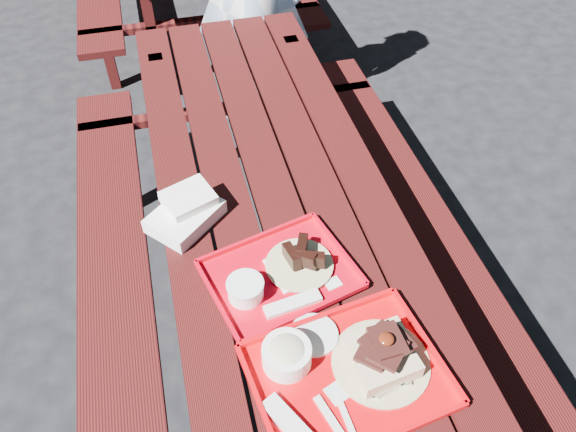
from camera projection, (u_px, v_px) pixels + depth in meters
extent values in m
plane|color=black|center=(279.00, 324.00, 2.35)|extent=(60.00, 60.00, 0.00)
cube|color=#400F0C|center=(184.00, 219.00, 1.77)|extent=(0.14, 2.40, 0.04)
cube|color=#400F0C|center=(231.00, 211.00, 1.80)|extent=(0.14, 2.40, 0.04)
cube|color=#400F0C|center=(276.00, 202.00, 1.82)|extent=(0.14, 2.40, 0.04)
cube|color=#400F0C|center=(321.00, 194.00, 1.85)|extent=(0.14, 2.40, 0.04)
cube|color=#400F0C|center=(364.00, 187.00, 1.87)|extent=(0.14, 2.40, 0.04)
cube|color=#400F0C|center=(115.00, 293.00, 1.94)|extent=(0.25, 2.40, 0.04)
cube|color=#400F0C|center=(118.00, 179.00, 2.66)|extent=(0.06, 0.06, 0.42)
cube|color=#400F0C|center=(425.00, 231.00, 2.14)|extent=(0.25, 2.40, 0.04)
cube|color=#400F0C|center=(350.00, 140.00, 2.86)|extent=(0.06, 0.06, 0.42)
cube|color=#400F0C|center=(169.00, 127.00, 2.67)|extent=(0.06, 0.06, 0.75)
cube|color=#400F0C|center=(291.00, 108.00, 2.77)|extent=(0.06, 0.06, 0.75)
cube|color=#400F0C|center=(230.00, 108.00, 2.68)|extent=(1.40, 0.06, 0.04)
cube|color=#400F0C|center=(109.00, 57.00, 3.40)|extent=(0.06, 0.06, 0.42)
cube|color=#400F0C|center=(293.00, 33.00, 3.60)|extent=(0.06, 0.06, 0.42)
cube|color=#400F0C|center=(152.00, 36.00, 3.25)|extent=(0.06, 0.06, 0.75)
cube|color=#400F0C|center=(254.00, 23.00, 3.35)|extent=(0.06, 0.06, 0.75)
cube|color=#400F0C|center=(203.00, 21.00, 3.26)|extent=(1.40, 0.06, 0.04)
cube|color=red|center=(347.00, 377.00, 1.37)|extent=(0.49, 0.41, 0.01)
cube|color=red|center=(318.00, 318.00, 1.47)|extent=(0.45, 0.07, 0.02)
cube|color=red|center=(427.00, 343.00, 1.42)|extent=(0.06, 0.35, 0.02)
cube|color=red|center=(261.00, 408.00, 1.30)|extent=(0.06, 0.35, 0.02)
cylinder|color=tan|center=(381.00, 362.00, 1.39)|extent=(0.25, 0.25, 0.01)
cube|color=beige|center=(388.00, 371.00, 1.34)|extent=(0.16, 0.09, 0.04)
cube|color=beige|center=(376.00, 341.00, 1.40)|extent=(0.16, 0.09, 0.04)
ellipsoid|color=#521A0B|center=(387.00, 336.00, 1.30)|extent=(0.04, 0.04, 0.01)
cylinder|color=white|center=(287.00, 355.00, 1.37)|extent=(0.12, 0.12, 0.06)
ellipsoid|color=beige|center=(287.00, 352.00, 1.36)|extent=(0.10, 0.10, 0.05)
cylinder|color=white|center=(314.00, 335.00, 1.44)|extent=(0.13, 0.13, 0.01)
cube|color=silver|center=(297.00, 431.00, 1.27)|extent=(0.14, 0.20, 0.02)
cube|color=silver|center=(335.00, 426.00, 1.28)|extent=(0.06, 0.16, 0.01)
cube|color=silver|center=(349.00, 425.00, 1.28)|extent=(0.03, 0.17, 0.01)
cube|color=silver|center=(338.00, 392.00, 1.34)|extent=(0.07, 0.07, 0.00)
cube|color=red|center=(280.00, 276.00, 1.59)|extent=(0.45, 0.39, 0.01)
cube|color=red|center=(256.00, 238.00, 1.67)|extent=(0.38, 0.10, 0.02)
cube|color=red|center=(307.00, 313.00, 1.49)|extent=(0.38, 0.10, 0.02)
cube|color=red|center=(339.00, 248.00, 1.64)|extent=(0.08, 0.29, 0.02)
cube|color=red|center=(216.00, 301.00, 1.51)|extent=(0.08, 0.29, 0.02)
cube|color=silver|center=(294.00, 268.00, 1.59)|extent=(0.16, 0.16, 0.01)
cylinder|color=#C4B383|center=(299.00, 264.00, 1.60)|extent=(0.19, 0.19, 0.01)
cylinder|color=white|center=(246.00, 290.00, 1.52)|extent=(0.10, 0.10, 0.05)
cylinder|color=white|center=(245.00, 284.00, 1.50)|extent=(0.10, 0.10, 0.01)
cube|color=white|center=(293.00, 304.00, 1.51)|extent=(0.16, 0.06, 0.01)
cube|color=white|center=(333.00, 283.00, 1.56)|extent=(0.05, 0.05, 0.00)
cube|color=white|center=(185.00, 216.00, 1.72)|extent=(0.26, 0.26, 0.05)
cube|color=white|center=(189.00, 199.00, 1.71)|extent=(0.18, 0.16, 0.04)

